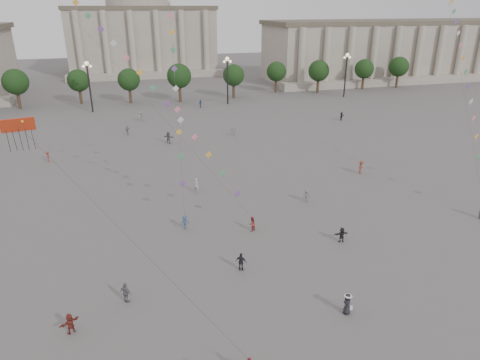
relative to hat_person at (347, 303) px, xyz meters
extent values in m
plane|color=#504E4B|center=(-5.60, 3.32, -0.89)|extent=(360.00, 360.00, 0.00)
cube|color=gray|center=(69.40, 98.32, 7.11)|extent=(80.00, 22.00, 16.00)
cube|color=brown|center=(69.40, 98.32, 15.71)|extent=(81.60, 22.44, 1.20)
cube|color=gray|center=(69.40, 85.32, 0.11)|extent=(84.00, 4.00, 2.00)
cube|color=gray|center=(-5.60, 133.32, 9.11)|extent=(46.00, 30.00, 20.00)
cube|color=brown|center=(-5.60, 133.32, 19.71)|extent=(46.92, 30.60, 1.20)
cube|color=gray|center=(-5.60, 116.32, 0.11)|extent=(48.30, 4.00, 2.00)
cylinder|color=gray|center=(-5.60, 133.32, 21.61)|extent=(21.00, 21.00, 5.00)
cylinder|color=#38271C|center=(-35.60, 81.32, 0.87)|extent=(0.70, 0.70, 3.52)
sphere|color=black|center=(-35.60, 81.32, 4.55)|extent=(5.12, 5.12, 5.12)
cylinder|color=#38271C|center=(-23.60, 81.32, 0.87)|extent=(0.70, 0.70, 3.52)
sphere|color=black|center=(-23.60, 81.32, 4.55)|extent=(5.12, 5.12, 5.12)
cylinder|color=#38271C|center=(-11.60, 81.32, 0.87)|extent=(0.70, 0.70, 3.52)
sphere|color=black|center=(-11.60, 81.32, 4.55)|extent=(5.12, 5.12, 5.12)
cylinder|color=#38271C|center=(0.40, 81.32, 0.87)|extent=(0.70, 0.70, 3.52)
sphere|color=black|center=(0.40, 81.32, 4.55)|extent=(5.12, 5.12, 5.12)
cylinder|color=#38271C|center=(12.40, 81.32, 0.87)|extent=(0.70, 0.70, 3.52)
sphere|color=black|center=(12.40, 81.32, 4.55)|extent=(5.12, 5.12, 5.12)
cylinder|color=#38271C|center=(24.40, 81.32, 0.87)|extent=(0.70, 0.70, 3.52)
sphere|color=black|center=(24.40, 81.32, 4.55)|extent=(5.12, 5.12, 5.12)
cylinder|color=#38271C|center=(36.40, 81.32, 0.87)|extent=(0.70, 0.70, 3.52)
sphere|color=black|center=(36.40, 81.32, 4.55)|extent=(5.12, 5.12, 5.12)
cylinder|color=#38271C|center=(48.40, 81.32, 0.87)|extent=(0.70, 0.70, 3.52)
sphere|color=black|center=(48.40, 81.32, 4.55)|extent=(5.12, 5.12, 5.12)
cylinder|color=#38271C|center=(60.40, 81.32, 0.87)|extent=(0.70, 0.70, 3.52)
sphere|color=black|center=(60.40, 81.32, 4.55)|extent=(5.12, 5.12, 5.12)
cylinder|color=#262628|center=(-20.60, 73.32, 4.11)|extent=(0.36, 0.36, 10.00)
sphere|color=#FFE5B2|center=(-20.60, 73.32, 9.31)|extent=(0.90, 0.90, 0.90)
sphere|color=#FFE5B2|center=(-21.30, 73.32, 8.71)|extent=(0.60, 0.60, 0.60)
sphere|color=#FFE5B2|center=(-19.90, 73.32, 8.71)|extent=(0.60, 0.60, 0.60)
cylinder|color=#262628|center=(9.40, 73.32, 4.11)|extent=(0.36, 0.36, 10.00)
sphere|color=#FFE5B2|center=(9.40, 73.32, 9.31)|extent=(0.90, 0.90, 0.90)
sphere|color=#FFE5B2|center=(8.70, 73.32, 8.71)|extent=(0.60, 0.60, 0.60)
sphere|color=#FFE5B2|center=(10.10, 73.32, 8.71)|extent=(0.60, 0.60, 0.60)
cylinder|color=#262628|center=(39.40, 73.32, 4.11)|extent=(0.36, 0.36, 10.00)
sphere|color=#FFE5B2|center=(39.40, 73.32, 9.31)|extent=(0.90, 0.90, 0.90)
sphere|color=#FFE5B2|center=(38.70, 73.32, 8.71)|extent=(0.60, 0.60, 0.60)
sphere|color=#FFE5B2|center=(40.10, 73.32, 8.71)|extent=(0.60, 0.60, 0.60)
imported|color=#2E4F68|center=(2.59, 71.32, 0.01)|extent=(1.03, 1.08, 1.80)
imported|color=black|center=(4.64, 9.53, -0.12)|extent=(1.42, 0.48, 1.52)
imported|color=beige|center=(-11.01, 62.79, 0.03)|extent=(1.11, 1.77, 1.82)
imported|color=slate|center=(5.11, 18.88, -0.11)|extent=(1.09, 0.75, 1.55)
imported|color=#B6B6B1|center=(3.95, 47.77, -0.08)|extent=(1.53, 0.63, 1.61)
imported|color=brown|center=(15.95, 25.25, 0.02)|extent=(1.34, 1.26, 1.82)
imported|color=black|center=(27.52, 52.40, -0.07)|extent=(1.46, 1.37, 1.64)
imported|color=silver|center=(-31.17, 61.11, 0.01)|extent=(0.48, 0.69, 1.80)
imported|color=#58585C|center=(-7.58, 46.29, 0.09)|extent=(1.81, 1.50, 1.94)
imported|color=#AEAEA9|center=(-6.74, 25.07, 0.04)|extent=(0.76, 0.80, 1.85)
imported|color=slate|center=(-14.02, 53.44, -0.08)|extent=(1.01, 0.80, 1.60)
imported|color=brown|center=(-25.66, 41.95, -0.11)|extent=(0.66, 1.05, 1.56)
imported|color=black|center=(-6.03, 7.54, -0.05)|extent=(1.04, 0.89, 1.67)
imported|color=maroon|center=(-19.61, 3.41, -0.10)|extent=(1.47, 1.18, 1.56)
imported|color=slate|center=(-15.76, 5.76, -0.02)|extent=(1.03, 0.99, 1.72)
imported|color=maroon|center=(-3.08, 13.97, -0.11)|extent=(0.96, 0.92, 1.56)
imported|color=navy|center=(-9.55, 16.23, -0.14)|extent=(1.09, 0.84, 1.49)
imported|color=black|center=(0.00, 0.00, -0.04)|extent=(0.99, 0.92, 1.69)
cone|color=white|center=(0.00, 0.00, 0.73)|extent=(0.52, 0.52, 0.14)
cylinder|color=white|center=(0.00, 0.00, 0.67)|extent=(0.60, 0.60, 0.02)
cube|color=white|center=(0.25, -0.15, -0.34)|extent=(0.22, 0.10, 0.35)
cube|color=red|center=(-21.58, 8.86, 12.85)|extent=(2.26, 0.93, 1.02)
cube|color=#188731|center=(-21.93, 8.82, 13.10)|extent=(0.38, 0.26, 0.34)
cube|color=#2043AD|center=(-21.23, 8.82, 13.10)|extent=(0.38, 0.26, 0.34)
sphere|color=yellow|center=(-21.93, 8.78, 13.10)|extent=(0.20, 0.20, 0.20)
sphere|color=yellow|center=(-21.23, 8.78, 13.10)|extent=(0.20, 0.20, 0.20)
cylinder|color=#3F3F3F|center=(-15.18, 2.44, 6.78)|extent=(0.02, 0.02, 21.82)
cylinder|color=#3F3F3F|center=(-18.80, 30.88, 19.33)|extent=(0.02, 0.02, 59.44)
cube|color=#7A4E9C|center=(-4.24, 15.23, 2.89)|extent=(0.76, 0.25, 0.76)
cube|color=#499F65|center=(-5.41, 16.48, 4.71)|extent=(0.76, 0.25, 0.76)
cube|color=#F7B03A|center=(-6.57, 17.73, 6.40)|extent=(0.76, 0.25, 0.76)
cube|color=pink|center=(-7.74, 18.98, 8.00)|extent=(0.76, 0.25, 0.76)
cube|color=silver|center=(-8.90, 20.24, 9.54)|extent=(0.76, 0.25, 0.76)
cube|color=#7A4E9C|center=(-10.06, 21.49, 11.04)|extent=(0.76, 0.25, 0.76)
cube|color=#499F65|center=(-11.23, 22.74, 12.50)|extent=(0.76, 0.25, 0.76)
cube|color=#F7B03A|center=(-12.39, 23.99, 13.92)|extent=(0.76, 0.25, 0.76)
cube|color=pink|center=(-13.56, 25.25, 15.33)|extent=(0.76, 0.25, 0.76)
cube|color=silver|center=(-14.72, 26.50, 16.70)|extent=(0.76, 0.25, 0.76)
cube|color=#7A4E9C|center=(-15.89, 27.75, 18.06)|extent=(0.76, 0.25, 0.76)
cube|color=#499F65|center=(-17.05, 29.01, 19.40)|extent=(0.76, 0.25, 0.76)
cube|color=#F7B03A|center=(-18.21, 30.26, 20.72)|extent=(0.76, 0.25, 0.76)
cube|color=#7A4E9C|center=(-9.37, 17.91, 3.51)|extent=(0.76, 0.25, 0.76)
cube|color=#499F65|center=(-9.19, 19.60, 5.83)|extent=(0.76, 0.25, 0.76)
cube|color=#F7B03A|center=(-9.01, 21.28, 7.97)|extent=(0.76, 0.25, 0.76)
cube|color=pink|center=(-8.83, 22.96, 10.01)|extent=(0.76, 0.25, 0.76)
cube|color=silver|center=(-8.65, 24.64, 11.98)|extent=(0.76, 0.25, 0.76)
cube|color=#7A4E9C|center=(-8.47, 26.33, 13.88)|extent=(0.76, 0.25, 0.76)
cube|color=#499F65|center=(-8.29, 28.01, 15.74)|extent=(0.76, 0.25, 0.76)
cube|color=#F7B03A|center=(-8.11, 29.69, 17.56)|extent=(0.76, 0.25, 0.76)
cube|color=pink|center=(-7.93, 31.38, 19.34)|extent=(0.76, 0.25, 0.76)
cylinder|color=#3F3F3F|center=(31.70, 30.38, 16.55)|extent=(0.02, 0.02, 55.62)
cube|color=#499F65|center=(23.45, 13.66, 4.76)|extent=(0.76, 0.25, 0.76)
cube|color=#F7B03A|center=(24.37, 15.52, 6.47)|extent=(0.76, 0.25, 0.76)
cube|color=pink|center=(25.28, 17.37, 8.10)|extent=(0.76, 0.25, 0.76)
cube|color=silver|center=(26.20, 19.23, 9.66)|extent=(0.76, 0.25, 0.76)
cube|color=#7A4E9C|center=(27.12, 21.09, 11.18)|extent=(0.76, 0.25, 0.76)
cube|color=#499F65|center=(28.03, 22.95, 12.65)|extent=(0.76, 0.25, 0.76)
cube|color=#F7B03A|center=(28.95, 24.81, 14.10)|extent=(0.76, 0.25, 0.76)
cube|color=pink|center=(29.87, 26.66, 15.52)|extent=(0.76, 0.25, 0.76)
cube|color=silver|center=(30.78, 28.52, 16.92)|extent=(0.76, 0.25, 0.76)
cube|color=#7A4E9C|center=(31.70, 30.38, 18.29)|extent=(0.76, 0.25, 0.76)
cube|color=#499F65|center=(32.61, 32.24, 19.65)|extent=(0.76, 0.25, 0.76)
cube|color=#F7B03A|center=(33.53, 34.10, 20.99)|extent=(0.76, 0.25, 0.76)
camera|label=1|loc=(-14.64, -22.66, 20.43)|focal=32.00mm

